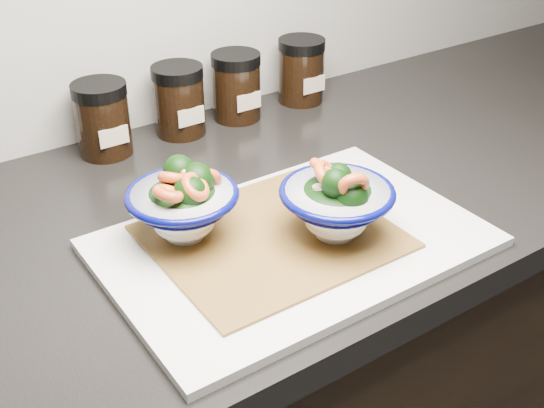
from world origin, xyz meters
TOP-DOWN VIEW (x-y plane):
  - countertop at (0.00, 1.45)m, footprint 3.50×0.60m
  - cutting_board at (-0.02, 1.32)m, footprint 0.45×0.30m
  - bamboo_mat at (-0.04, 1.34)m, footprint 0.28×0.24m
  - bowl_left at (-0.13, 1.40)m, footprint 0.14×0.14m
  - bowl_right at (0.02, 1.30)m, footprint 0.14×0.14m
  - spice_jar_a at (-0.11, 1.69)m, footprint 0.08×0.08m
  - spice_jar_b at (0.02, 1.69)m, footprint 0.08×0.08m
  - spice_jar_c at (0.13, 1.69)m, footprint 0.08×0.08m
  - spice_jar_d at (0.26, 1.69)m, footprint 0.08×0.08m

SIDE VIEW (x-z plane):
  - countertop at x=0.00m, z-range 0.86..0.90m
  - cutting_board at x=-0.02m, z-range 0.90..0.91m
  - bamboo_mat at x=-0.04m, z-range 0.91..0.92m
  - spice_jar_a at x=-0.11m, z-range 0.90..1.01m
  - spice_jar_b at x=0.02m, z-range 0.90..1.01m
  - spice_jar_c at x=0.13m, z-range 0.90..1.01m
  - spice_jar_d at x=0.26m, z-range 0.90..1.01m
  - bowl_right at x=0.02m, z-range 0.90..1.01m
  - bowl_left at x=-0.13m, z-range 0.91..1.01m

